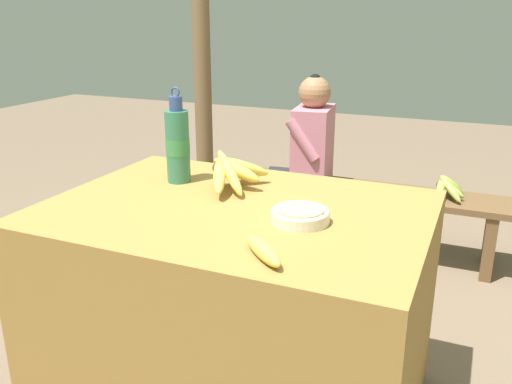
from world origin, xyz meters
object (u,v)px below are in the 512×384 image
object	(u,v)px
serving_bowl	(300,215)
loose_banana_front	(263,250)
wooden_bench	(356,196)
banana_bunch_green	(448,186)
banana_bunch_ripe	(232,170)
support_post_near	(202,47)
seated_vendor	(305,150)
water_bottle	(178,145)

from	to	relation	value
serving_bowl	loose_banana_front	world-z (taller)	loose_banana_front
wooden_bench	banana_bunch_green	world-z (taller)	banana_bunch_green
banana_bunch_green	banana_bunch_ripe	bearing A→B (deg)	-115.72
serving_bowl	wooden_bench	world-z (taller)	serving_bowl
loose_banana_front	support_post_near	distance (m)	2.41
seated_vendor	support_post_near	xyz separation A→B (m)	(-0.79, 0.22, 0.56)
banana_bunch_ripe	water_bottle	xyz separation A→B (m)	(-0.22, -0.00, 0.07)
banana_bunch_ripe	support_post_near	bearing A→B (deg)	122.06
wooden_bench	support_post_near	xyz separation A→B (m)	(-1.10, 0.18, 0.81)
banana_bunch_ripe	loose_banana_front	xyz separation A→B (m)	(0.32, -0.49, -0.05)
banana_bunch_ripe	water_bottle	bearing A→B (deg)	-179.34
serving_bowl	water_bottle	distance (m)	0.60
serving_bowl	banana_bunch_green	distance (m)	1.63
banana_bunch_ripe	wooden_bench	distance (m)	1.45
seated_vendor	banana_bunch_green	bearing A→B (deg)	175.54
water_bottle	banana_bunch_green	bearing A→B (deg)	57.28
serving_bowl	loose_banana_front	distance (m)	0.27
seated_vendor	banana_bunch_green	size ratio (longest dim) A/B	3.66
serving_bowl	banana_bunch_green	world-z (taller)	serving_bowl
serving_bowl	loose_banana_front	bearing A→B (deg)	-91.19
seated_vendor	banana_bunch_ripe	bearing A→B (deg)	90.05
water_bottle	loose_banana_front	bearing A→B (deg)	-41.92
loose_banana_front	support_post_near	world-z (taller)	support_post_near
banana_bunch_green	serving_bowl	bearing A→B (deg)	-101.65
serving_bowl	banana_bunch_green	size ratio (longest dim) A/B	0.62
water_bottle	support_post_near	bearing A→B (deg)	115.75
wooden_bench	serving_bowl	bearing A→B (deg)	-83.42
banana_bunch_ripe	seated_vendor	xyz separation A→B (m)	(-0.16, 1.31, -0.25)
serving_bowl	support_post_near	size ratio (longest dim) A/B	0.08
banana_bunch_ripe	banana_bunch_green	xyz separation A→B (m)	(0.65, 1.35, -0.38)
serving_bowl	support_post_near	xyz separation A→B (m)	(-1.28, 1.74, 0.36)
banana_bunch_ripe	serving_bowl	xyz separation A→B (m)	(0.33, -0.21, -0.05)
banana_bunch_green	loose_banana_front	bearing A→B (deg)	-100.12
banana_bunch_ripe	seated_vendor	world-z (taller)	seated_vendor
water_bottle	support_post_near	distance (m)	1.72
water_bottle	serving_bowl	bearing A→B (deg)	-21.12
water_bottle	seated_vendor	distance (m)	1.35
support_post_near	banana_bunch_ripe	bearing A→B (deg)	-57.94
water_bottle	seated_vendor	size ratio (longest dim) A/B	0.34
wooden_bench	banana_bunch_green	distance (m)	0.52
serving_bowl	wooden_bench	size ratio (longest dim) A/B	0.10
water_bottle	seated_vendor	bearing A→B (deg)	87.60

